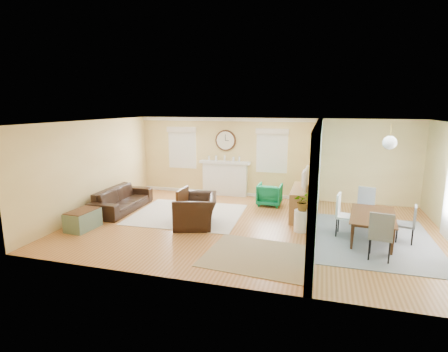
{
  "coord_description": "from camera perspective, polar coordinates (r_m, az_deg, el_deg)",
  "views": [
    {
      "loc": [
        1.61,
        -8.2,
        2.99
      ],
      "look_at": [
        -0.8,
        0.3,
        1.2
      ],
      "focal_mm": 28.0,
      "sensor_mm": 36.0,
      "label": 1
    }
  ],
  "objects": [
    {
      "name": "floor",
      "position": [
        8.88,
        4.49,
        -8.27
      ],
      "size": [
        9.0,
        9.0,
        0.0
      ],
      "primitive_type": "plane",
      "color": "#9E5A26",
      "rests_on": "ground"
    },
    {
      "name": "wall_back",
      "position": [
        11.44,
        7.57,
        2.85
      ],
      "size": [
        9.0,
        0.02,
        2.6
      ],
      "primitive_type": "cube",
      "color": "tan",
      "rests_on": "ground"
    },
    {
      "name": "wall_front",
      "position": [
        5.7,
        -1.32,
        -5.78
      ],
      "size": [
        9.0,
        0.02,
        2.6
      ],
      "primitive_type": "cube",
      "color": "tan",
      "rests_on": "ground"
    },
    {
      "name": "wall_left",
      "position": [
        10.36,
        -20.58,
        1.33
      ],
      "size": [
        0.02,
        6.0,
        2.6
      ],
      "primitive_type": "cube",
      "color": "tan",
      "rests_on": "ground"
    },
    {
      "name": "ceiling",
      "position": [
        8.37,
        4.77,
        8.74
      ],
      "size": [
        9.0,
        6.0,
        0.02
      ],
      "primitive_type": "cube",
      "color": "white",
      "rests_on": "wall_back"
    },
    {
      "name": "partition",
      "position": [
        8.64,
        14.88,
        0.17
      ],
      "size": [
        0.17,
        6.0,
        2.6
      ],
      "color": "tan",
      "rests_on": "ground"
    },
    {
      "name": "fireplace",
      "position": [
        11.75,
        0.15,
        -0.3
      ],
      "size": [
        1.7,
        0.3,
        1.17
      ],
      "color": "white",
      "rests_on": "ground"
    },
    {
      "name": "wall_clock",
      "position": [
        11.65,
        0.26,
        5.83
      ],
      "size": [
        0.7,
        0.07,
        0.7
      ],
      "color": "#492A14",
      "rests_on": "wall_back"
    },
    {
      "name": "window_left",
      "position": [
        12.16,
        -6.83,
        5.08
      ],
      "size": [
        1.05,
        0.13,
        1.42
      ],
      "color": "white",
      "rests_on": "wall_back"
    },
    {
      "name": "window_right",
      "position": [
        11.34,
        7.84,
        4.6
      ],
      "size": [
        1.05,
        0.13,
        1.42
      ],
      "color": "white",
      "rests_on": "wall_back"
    },
    {
      "name": "pendant",
      "position": [
        8.36,
        25.43,
        4.93
      ],
      "size": [
        0.3,
        0.3,
        0.55
      ],
      "color": "gold",
      "rests_on": "ceiling"
    },
    {
      "name": "rug_cream",
      "position": [
        9.86,
        -5.95,
        -6.22
      ],
      "size": [
        3.03,
        2.66,
        0.02
      ],
      "primitive_type": "cube",
      "rotation": [
        0.0,
        0.0,
        0.04
      ],
      "color": "silver",
      "rests_on": "floor"
    },
    {
      "name": "rug_jute",
      "position": [
        7.26,
        5.87,
        -12.88
      ],
      "size": [
        2.33,
        1.97,
        0.01
      ],
      "primitive_type": "cube",
      "rotation": [
        0.0,
        0.0,
        -0.09
      ],
      "color": "#9B8665",
      "rests_on": "floor"
    },
    {
      "name": "rug_grey",
      "position": [
        8.71,
        23.06,
        -9.52
      ],
      "size": [
        2.64,
        3.29,
        0.01
      ],
      "primitive_type": "cube",
      "color": "gray",
      "rests_on": "floor"
    },
    {
      "name": "sofa",
      "position": [
        10.56,
        -16.31,
        -3.65
      ],
      "size": [
        0.92,
        2.24,
        0.65
      ],
      "primitive_type": "imported",
      "rotation": [
        0.0,
        0.0,
        1.59
      ],
      "color": "black",
      "rests_on": "floor"
    },
    {
      "name": "eames_chair",
      "position": [
        8.86,
        -4.63,
        -5.66
      ],
      "size": [
        1.35,
        1.45,
        0.78
      ],
      "primitive_type": "imported",
      "rotation": [
        0.0,
        0.0,
        -1.28
      ],
      "color": "black",
      "rests_on": "floor"
    },
    {
      "name": "green_chair",
      "position": [
        10.73,
        7.45,
        -3.01
      ],
      "size": [
        0.72,
        0.74,
        0.66
      ],
      "primitive_type": "imported",
      "rotation": [
        0.0,
        0.0,
        3.12
      ],
      "color": "#15704F",
      "rests_on": "floor"
    },
    {
      "name": "trunk",
      "position": [
        9.3,
        -22.04,
        -6.63
      ],
      "size": [
        0.55,
        0.85,
        0.48
      ],
      "color": "#5F745C",
      "rests_on": "floor"
    },
    {
      "name": "credenza",
      "position": [
        9.75,
        12.6,
        -4.23
      ],
      "size": [
        0.56,
        1.65,
        0.8
      ],
      "color": "olive",
      "rests_on": "floor"
    },
    {
      "name": "tv",
      "position": [
        9.6,
        12.67,
        -0.32
      ],
      "size": [
        0.15,
        0.97,
        0.56
      ],
      "primitive_type": "imported",
      "rotation": [
        0.0,
        0.0,
        1.55
      ],
      "color": "black",
      "rests_on": "credenza"
    },
    {
      "name": "garden_stool",
      "position": [
        8.68,
        12.53,
        -7.16
      ],
      "size": [
        0.36,
        0.36,
        0.52
      ],
      "primitive_type": "cylinder",
      "color": "white",
      "rests_on": "floor"
    },
    {
      "name": "potted_plant",
      "position": [
        8.53,
        12.67,
        -4.0
      ],
      "size": [
        0.43,
        0.47,
        0.47
      ],
      "primitive_type": "imported",
      "rotation": [
        0.0,
        0.0,
        1.4
      ],
      "color": "#337F33",
      "rests_on": "garden_stool"
    },
    {
      "name": "dining_table",
      "position": [
        8.62,
        23.21,
        -7.72
      ],
      "size": [
        1.12,
        1.78,
        0.59
      ],
      "primitive_type": "imported",
      "rotation": [
        0.0,
        0.0,
        1.45
      ],
      "color": "#492A14",
      "rests_on": "floor"
    },
    {
      "name": "dining_chair_n",
      "position": [
        9.55,
        21.98,
        -4.17
      ],
      "size": [
        0.52,
        0.52,
        0.94
      ],
      "color": "gray",
      "rests_on": "floor"
    },
    {
      "name": "dining_chair_s",
      "position": [
        7.55,
        24.27,
        -8.17
      ],
      "size": [
        0.51,
        0.51,
        0.99
      ],
      "color": "gray",
      "rests_on": "floor"
    },
    {
      "name": "dining_chair_w",
      "position": [
        8.57,
        19.35,
        -5.54
      ],
      "size": [
        0.51,
        0.51,
        0.99
      ],
      "color": "white",
      "rests_on": "floor"
    },
    {
      "name": "dining_chair_e",
      "position": [
        8.71,
        27.57,
        -6.49
      ],
      "size": [
        0.45,
        0.45,
        0.86
      ],
      "color": "gray",
      "rests_on": "floor"
    }
  ]
}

